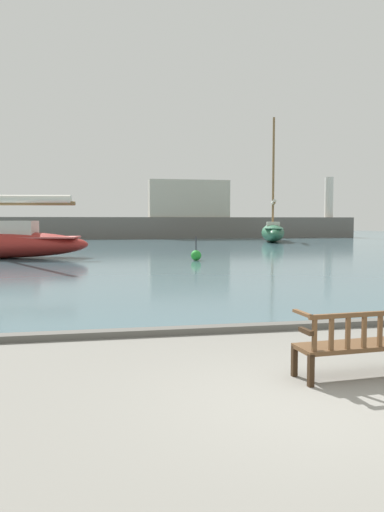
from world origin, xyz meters
TOP-DOWN VIEW (x-y plane):
  - ground_plane at (0.00, 0.00)m, footprint 160.00×160.00m
  - harbor_water at (0.00, 44.00)m, footprint 100.00×80.00m
  - quay_edge_kerb at (0.00, 3.85)m, footprint 40.00×0.30m
  - park_bench at (0.90, 0.86)m, footprint 1.64×0.64m
  - sailboat_nearest_port at (-7.55, 23.14)m, footprint 10.01×4.35m
  - sailboat_mid_starboard at (14.21, 40.17)m, footprint 5.04×10.83m
  - channel_buoy at (2.49, 19.39)m, footprint 0.52×0.52m
  - far_breakwater at (1.77, 50.25)m, footprint 55.10×2.40m

SIDE VIEW (x-z plane):
  - ground_plane at x=0.00m, z-range 0.00..0.00m
  - harbor_water at x=0.00m, z-range 0.00..0.08m
  - quay_edge_kerb at x=0.00m, z-range 0.00..0.12m
  - channel_buoy at x=2.49m, z-range -0.26..0.96m
  - park_bench at x=0.90m, z-range 0.01..0.93m
  - sailboat_nearest_port at x=-7.55m, z-range -4.37..6.40m
  - sailboat_mid_starboard at x=14.21m, z-range -4.78..6.98m
  - far_breakwater at x=1.77m, z-range -1.73..5.50m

